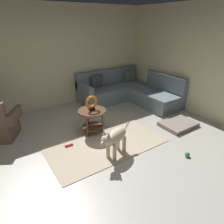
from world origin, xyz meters
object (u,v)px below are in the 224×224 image
Objects in this scene: dog_bed_mat at (178,124)px; side_table at (92,115)px; torus_sculpture at (92,103)px; dog_toy_rope at (69,145)px; sectional_couch at (128,92)px; dog_toy_ball at (187,154)px; dog at (115,138)px.

side_table is at bearing 155.02° from dog_bed_mat.
torus_sculpture is 0.98m from dog_toy_rope.
sectional_couch is 2.82m from dog_toy_rope.
dog_bed_mat is 1.18m from dog_toy_ball.
torus_sculpture is at bearing -149.10° from sectional_couch.
dog_bed_mat reaches higher than dog_toy_rope.
dog_bed_mat is at bearing -14.16° from dog_toy_rope.
dog_toy_ball is (-0.81, -2.81, -0.24)m from sectional_couch.
sectional_couch is at bearing 89.84° from dog_bed_mat.
dog_toy_ball is at bearing -133.04° from dog_bed_mat.
side_table is at bearing 18.77° from dog_toy_rope.
torus_sculpture is 2.05× the size of dog_toy_rope.
dog_toy_rope is at bearing -161.23° from side_table.
side_table is 0.75× the size of dog_bed_mat.
sectional_couch is 2.80m from dog.
dog_toy_ball is at bearing -59.40° from side_table.
dog_toy_rope is (-1.67, 1.49, -0.02)m from dog_toy_ball.
side_table is 2.03m from dog_toy_ball.
torus_sculpture reaches higher than dog.
dog_bed_mat is at bearing -24.98° from side_table.
dog_toy_ball is (-0.81, -0.87, 0.00)m from dog_bed_mat.
sectional_couch is 2.17m from torus_sculpture.
side_table is 0.97m from dog.
dog_toy_rope is (-0.66, -0.22, -0.39)m from side_table.
side_table is at bearing -24.47° from dog.
sectional_couch is 3.75× the size of side_table.
side_table reaches higher than dog_bed_mat.
dog is at bearing -51.39° from dog_toy_rope.
dog_toy_rope is at bearing -152.08° from sectional_couch.
torus_sculpture is 2.12m from dog_bed_mat.
dog is at bearing 145.16° from dog_toy_ball.
torus_sculpture is 0.41× the size of dog_bed_mat.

